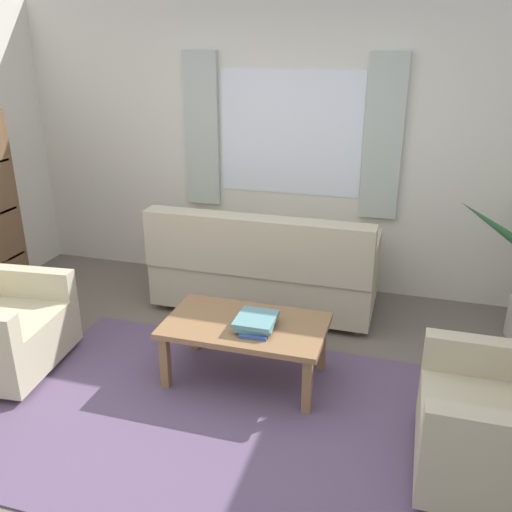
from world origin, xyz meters
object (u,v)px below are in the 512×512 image
(armchair_right, at_px, (512,425))
(coffee_table, at_px, (245,330))
(couch, at_px, (264,270))
(book_stack_on_table, at_px, (256,322))

(armchair_right, bearing_deg, coffee_table, -107.60)
(couch, bearing_deg, armchair_right, 138.17)
(couch, bearing_deg, coffee_table, 98.92)
(couch, distance_m, book_stack_on_table, 1.17)
(armchair_right, height_order, book_stack_on_table, armchair_right)
(armchair_right, distance_m, book_stack_on_table, 1.61)
(coffee_table, relative_size, book_stack_on_table, 3.18)
(armchair_right, bearing_deg, couch, -131.83)
(couch, distance_m, coffee_table, 1.11)
(couch, height_order, coffee_table, couch)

